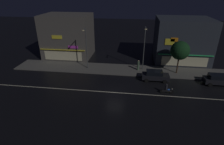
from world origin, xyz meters
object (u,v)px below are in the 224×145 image
Objects in this scene: streetlamp_west at (86,46)px; parked_car_trailing at (155,75)px; parked_car_near_kerb at (218,79)px; streetlamp_mid at (144,46)px; motorcycle_lead at (167,89)px; pedestrian_on_sidewalk at (138,65)px; traffic_cone at (153,78)px.

parked_car_trailing is (12.03, -2.95, -3.65)m from streetlamp_west.
streetlamp_mid is at bearing 160.99° from parked_car_near_kerb.
parked_car_near_kerb is 1.00× the size of parked_car_trailing.
pedestrian_on_sidewalk is at bearing 126.81° from motorcycle_lead.
streetlamp_mid reaches higher than motorcycle_lead.
pedestrian_on_sidewalk is 4.44m from parked_car_trailing.
pedestrian_on_sidewalk is at bearing 3.43° from streetlamp_west.
parked_car_near_kerb is (21.61, -3.14, -3.65)m from streetlamp_west.
pedestrian_on_sidewalk is at bearing 127.81° from parked_car_trailing.
parked_car_trailing is 4.18m from motorcycle_lead.
motorcycle_lead is (1.32, -3.96, -0.24)m from parked_car_trailing.
motorcycle_lead is at bearing -67.31° from streetlamp_mid.
streetlamp_west is 13.56× the size of traffic_cone.
streetlamp_west reaches higher than traffic_cone.
motorcycle_lead is at bearing -27.35° from streetlamp_west.
parked_car_near_kerb is 9.08m from motorcycle_lead.
parked_car_trailing is 0.65m from traffic_cone.
streetlamp_west is 0.96× the size of streetlamp_mid.
parked_car_trailing is 2.26× the size of motorcycle_lead.
pedestrian_on_sidewalk is 1.01× the size of motorcycle_lead.
motorcycle_lead is (13.35, -6.91, -3.88)m from streetlamp_west.
streetlamp_mid reaches higher than parked_car_near_kerb.
streetlamp_west reaches higher than parked_car_near_kerb.
parked_car_near_kerb reaches higher than motorcycle_lead.
traffic_cone is at bearing -64.50° from streetlamp_mid.
streetlamp_mid reaches higher than pedestrian_on_sidewalk.
pedestrian_on_sidewalk reaches higher than traffic_cone.
parked_car_trailing is at bearing -41.92° from traffic_cone.
parked_car_trailing reaches higher than motorcycle_lead.
streetlamp_west is at bearing 137.57° from pedestrian_on_sidewalk.
parked_car_near_kerb is at bearing 32.89° from motorcycle_lead.
streetlamp_mid is 3.74m from pedestrian_on_sidewalk.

